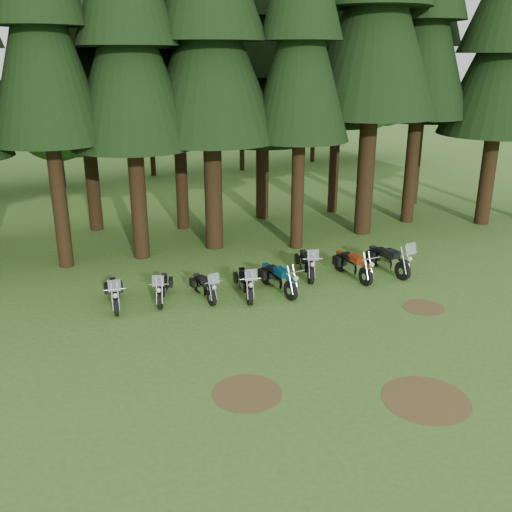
# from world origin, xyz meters

# --- Properties ---
(ground) EXTENTS (120.00, 120.00, 0.00)m
(ground) POSITION_xyz_m (0.00, 0.00, 0.00)
(ground) COLOR #385D23
(ground) RESTS_ON ground
(pine_front_4) EXTENTS (4.95, 4.95, 16.33)m
(pine_front_4) POSITION_xyz_m (-3.21, 9.40, 9.78)
(pine_front_4) COLOR #312010
(pine_front_4) RESTS_ON ground
(pine_front_5) EXTENTS (5.81, 5.81, 16.72)m
(pine_front_5) POSITION_xyz_m (0.07, 9.44, 10.01)
(pine_front_5) COLOR #312010
(pine_front_5) RESTS_ON ground
(pine_front_6) EXTENTS (4.15, 4.15, 16.75)m
(pine_front_6) POSITION_xyz_m (3.43, 8.02, 10.03)
(pine_front_6) COLOR #312010
(pine_front_6) RESTS_ON ground
(pine_front_9) EXTENTS (5.44, 5.44, 15.89)m
(pine_front_9) POSITION_xyz_m (13.94, 7.83, 9.51)
(pine_front_9) COLOR #312010
(pine_front_9) RESTS_ON ground
(pine_back_2) EXTENTS (4.85, 4.85, 16.30)m
(pine_back_2) POSITION_xyz_m (-4.38, 14.40, 9.76)
(pine_back_2) COLOR #312010
(pine_back_2) RESTS_ON ground
(pine_back_3) EXTENTS (4.35, 4.35, 16.20)m
(pine_back_3) POSITION_xyz_m (-0.37, 12.94, 9.70)
(pine_back_3) COLOR #312010
(pine_back_3) RESTS_ON ground
(pine_back_4) EXTENTS (4.94, 4.94, 13.78)m
(pine_back_4) POSITION_xyz_m (4.04, 13.25, 8.25)
(pine_back_4) COLOR #312010
(pine_back_4) RESTS_ON ground
(pine_back_5) EXTENTS (3.94, 3.94, 16.33)m
(pine_back_5) POSITION_xyz_m (8.07, 12.86, 9.78)
(pine_back_5) COLOR #312010
(pine_back_5) RESTS_ON ground
(pine_back_6) EXTENTS (4.59, 4.59, 16.58)m
(pine_back_6) POSITION_xyz_m (13.36, 12.79, 9.93)
(pine_back_6) COLOR #312010
(pine_back_6) RESTS_ON ground
(decid_3) EXTENTS (6.12, 5.95, 7.65)m
(decid_3) POSITION_xyz_m (-4.71, 25.13, 4.51)
(decid_3) COLOR #312010
(decid_3) RESTS_ON ground
(decid_4) EXTENTS (5.93, 5.76, 7.41)m
(decid_4) POSITION_xyz_m (1.58, 26.32, 4.37)
(decid_4) COLOR #312010
(decid_4) RESTS_ON ground
(decid_5) EXTENTS (8.45, 8.21, 10.56)m
(decid_5) POSITION_xyz_m (8.29, 25.71, 6.23)
(decid_5) COLOR #312010
(decid_5) RESTS_ON ground
(decid_6) EXTENTS (7.06, 6.86, 8.82)m
(decid_6) POSITION_xyz_m (14.85, 27.01, 5.20)
(decid_6) COLOR #312010
(decid_6) RESTS_ON ground
(decid_7) EXTENTS (8.44, 8.20, 10.55)m
(decid_7) POSITION_xyz_m (19.46, 26.83, 6.22)
(decid_7) COLOR #312010
(decid_7) RESTS_ON ground
(dirt_patch_0) EXTENTS (1.80, 1.80, 0.01)m
(dirt_patch_0) POSITION_xyz_m (-3.00, -2.00, 0.01)
(dirt_patch_0) COLOR #4C3D1E
(dirt_patch_0) RESTS_ON ground
(dirt_patch_1) EXTENTS (1.40, 1.40, 0.01)m
(dirt_patch_1) POSITION_xyz_m (4.50, 0.50, 0.01)
(dirt_patch_1) COLOR #4C3D1E
(dirt_patch_1) RESTS_ON ground
(dirt_patch_2) EXTENTS (2.20, 2.20, 0.01)m
(dirt_patch_2) POSITION_xyz_m (1.00, -4.00, 0.01)
(dirt_patch_2) COLOR #4C3D1E
(dirt_patch_2) RESTS_ON ground
(motorcycle_0) EXTENTS (0.53, 2.17, 1.36)m
(motorcycle_0) POSITION_xyz_m (-5.16, 4.69, 0.46)
(motorcycle_0) COLOR black
(motorcycle_0) RESTS_ON ground
(motorcycle_1) EXTENTS (0.96, 2.05, 1.32)m
(motorcycle_1) POSITION_xyz_m (-3.53, 4.57, 0.44)
(motorcycle_1) COLOR black
(motorcycle_1) RESTS_ON ground
(motorcycle_2) EXTENTS (0.41, 2.00, 1.26)m
(motorcycle_2) POSITION_xyz_m (-2.13, 4.17, 0.42)
(motorcycle_2) COLOR black
(motorcycle_2) RESTS_ON ground
(motorcycle_3) EXTENTS (0.73, 2.23, 1.41)m
(motorcycle_3) POSITION_xyz_m (-0.71, 3.78, 0.47)
(motorcycle_3) COLOR black
(motorcycle_3) RESTS_ON ground
(motorcycle_4) EXTENTS (0.45, 2.36, 0.96)m
(motorcycle_4) POSITION_xyz_m (0.51, 3.69, 0.49)
(motorcycle_4) COLOR black
(motorcycle_4) RESTS_ON ground
(motorcycle_5) EXTENTS (0.91, 2.26, 1.44)m
(motorcycle_5) POSITION_xyz_m (2.20, 4.69, 0.48)
(motorcycle_5) COLOR black
(motorcycle_5) RESTS_ON ground
(motorcycle_6) EXTENTS (0.38, 2.40, 0.98)m
(motorcycle_6) POSITION_xyz_m (3.73, 3.83, 0.50)
(motorcycle_6) COLOR black
(motorcycle_6) RESTS_ON ground
(motorcycle_7) EXTENTS (0.59, 2.50, 1.57)m
(motorcycle_7) POSITION_xyz_m (5.30, 3.76, 0.52)
(motorcycle_7) COLOR black
(motorcycle_7) RESTS_ON ground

